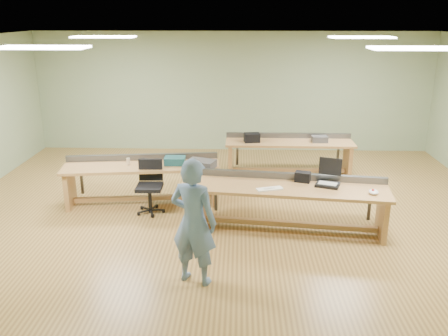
% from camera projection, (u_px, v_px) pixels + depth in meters
% --- Properties ---
extents(floor, '(10.00, 10.00, 0.00)m').
position_uv_depth(floor, '(229.00, 209.00, 8.67)').
color(floor, olive).
rests_on(floor, ground).
extents(ceiling, '(10.00, 10.00, 0.00)m').
position_uv_depth(ceiling, '(230.00, 40.00, 7.74)').
color(ceiling, silver).
rests_on(ceiling, wall_back).
extents(wall_back, '(10.00, 0.04, 3.00)m').
position_uv_depth(wall_back, '(233.00, 92.00, 12.00)').
color(wall_back, gray).
rests_on(wall_back, floor).
extents(wall_front, '(10.00, 0.04, 3.00)m').
position_uv_depth(wall_front, '(219.00, 229.00, 4.40)').
color(wall_front, gray).
rests_on(wall_front, floor).
extents(fluor_panels, '(6.20, 3.50, 0.03)m').
position_uv_depth(fluor_panels, '(230.00, 41.00, 7.75)').
color(fluor_panels, white).
rests_on(fluor_panels, ceiling).
extents(workbench_front, '(3.18, 1.20, 0.86)m').
position_uv_depth(workbench_front, '(291.00, 197.00, 7.72)').
color(workbench_front, '#B6834C').
rests_on(workbench_front, floor).
extents(workbench_mid, '(2.93, 1.10, 0.86)m').
position_uv_depth(workbench_mid, '(142.00, 174.00, 8.81)').
color(workbench_mid, '#B6834C').
rests_on(workbench_mid, floor).
extents(workbench_back, '(2.78, 0.75, 0.86)m').
position_uv_depth(workbench_back, '(289.00, 150.00, 10.41)').
color(workbench_back, '#B6834C').
rests_on(workbench_back, floor).
extents(person, '(0.73, 0.60, 1.72)m').
position_uv_depth(person, '(194.00, 222.00, 6.08)').
color(person, '#61839F').
rests_on(person, floor).
extents(laptop_base, '(0.45, 0.41, 0.04)m').
position_uv_depth(laptop_base, '(328.00, 185.00, 7.66)').
color(laptop_base, black).
rests_on(laptop_base, workbench_front).
extents(laptop_screen, '(0.35, 0.14, 0.29)m').
position_uv_depth(laptop_screen, '(330.00, 166.00, 7.70)').
color(laptop_screen, black).
rests_on(laptop_screen, laptop_base).
extents(keyboard, '(0.44, 0.26, 0.02)m').
position_uv_depth(keyboard, '(270.00, 189.00, 7.50)').
color(keyboard, white).
rests_on(keyboard, workbench_front).
extents(trackball_mouse, '(0.15, 0.17, 0.07)m').
position_uv_depth(trackball_mouse, '(373.00, 192.00, 7.31)').
color(trackball_mouse, white).
rests_on(trackball_mouse, workbench_front).
extents(camera_bag, '(0.29, 0.23, 0.17)m').
position_uv_depth(camera_bag, '(303.00, 177.00, 7.83)').
color(camera_bag, black).
rests_on(camera_bag, workbench_front).
extents(task_chair, '(0.52, 0.52, 0.94)m').
position_uv_depth(task_chair, '(150.00, 194.00, 8.45)').
color(task_chair, black).
rests_on(task_chair, floor).
extents(parts_bin_teal, '(0.38, 0.29, 0.13)m').
position_uv_depth(parts_bin_teal, '(175.00, 161.00, 8.76)').
color(parts_bin_teal, '#153F44').
rests_on(parts_bin_teal, workbench_mid).
extents(parts_bin_grey, '(0.57, 0.47, 0.13)m').
position_uv_depth(parts_bin_grey, '(201.00, 164.00, 8.57)').
color(parts_bin_grey, '#37373A').
rests_on(parts_bin_grey, workbench_mid).
extents(mug, '(0.16, 0.16, 0.11)m').
position_uv_depth(mug, '(143.00, 162.00, 8.74)').
color(mug, '#37373A').
rests_on(mug, workbench_mid).
extents(drinks_can, '(0.09, 0.09, 0.12)m').
position_uv_depth(drinks_can, '(128.00, 161.00, 8.74)').
color(drinks_can, silver).
rests_on(drinks_can, workbench_mid).
extents(storage_box_back, '(0.36, 0.28, 0.19)m').
position_uv_depth(storage_box_back, '(252.00, 138.00, 10.26)').
color(storage_box_back, black).
rests_on(storage_box_back, workbench_back).
extents(tray_back, '(0.35, 0.26, 0.13)m').
position_uv_depth(tray_back, '(319.00, 139.00, 10.26)').
color(tray_back, '#37373A').
rests_on(tray_back, workbench_back).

